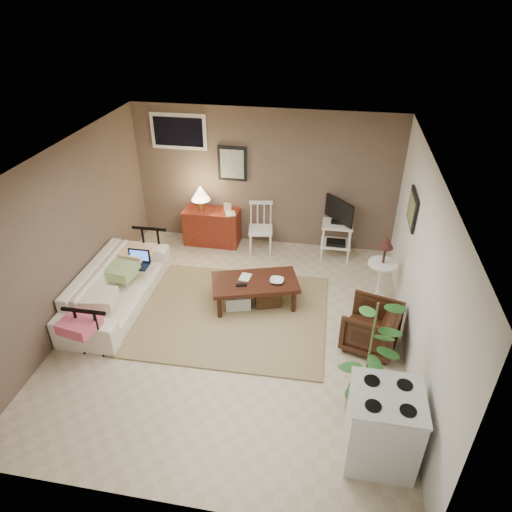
% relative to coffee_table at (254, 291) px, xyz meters
% --- Properties ---
extents(floor, '(5.00, 5.00, 0.00)m').
position_rel_coffee_table_xyz_m(floor, '(-0.17, -0.57, -0.26)').
color(floor, '#C1B293').
rests_on(floor, ground).
extents(art_back, '(0.50, 0.03, 0.60)m').
position_rel_coffee_table_xyz_m(art_back, '(-0.72, 1.91, 1.19)').
color(art_back, black).
extents(art_right, '(0.03, 0.60, 0.45)m').
position_rel_coffee_table_xyz_m(art_right, '(2.05, 0.48, 1.26)').
color(art_right, black).
extents(window, '(0.96, 0.03, 0.60)m').
position_rel_coffee_table_xyz_m(window, '(-1.62, 1.91, 1.69)').
color(window, white).
extents(rug, '(2.81, 2.27, 0.03)m').
position_rel_coffee_table_xyz_m(rug, '(-0.32, -0.28, -0.25)').
color(rug, '#998759').
rests_on(rug, floor).
extents(coffee_table, '(1.36, 0.97, 0.46)m').
position_rel_coffee_table_xyz_m(coffee_table, '(0.00, 0.00, 0.00)').
color(coffee_table, '#35160E').
rests_on(coffee_table, floor).
extents(sofa, '(0.64, 2.17, 0.85)m').
position_rel_coffee_table_xyz_m(sofa, '(-1.97, -0.32, 0.17)').
color(sofa, white).
rests_on(sofa, floor).
extents(sofa_pillows, '(0.42, 2.07, 0.15)m').
position_rel_coffee_table_xyz_m(sofa_pillows, '(-1.92, -0.57, 0.26)').
color(sofa_pillows, beige).
rests_on(sofa_pillows, sofa).
extents(sofa_end_rails, '(0.59, 2.17, 0.73)m').
position_rel_coffee_table_xyz_m(sofa_end_rails, '(-1.85, -0.32, 0.11)').
color(sofa_end_rails, black).
rests_on(sofa_end_rails, floor).
extents(laptop, '(0.33, 0.24, 0.23)m').
position_rel_coffee_table_xyz_m(laptop, '(-1.76, 0.06, 0.29)').
color(laptop, black).
rests_on(laptop, sofa).
extents(red_console, '(0.97, 0.43, 1.12)m').
position_rel_coffee_table_xyz_m(red_console, '(-1.09, 1.69, 0.13)').
color(red_console, maroon).
rests_on(red_console, floor).
extents(spindle_chair, '(0.45, 0.45, 0.88)m').
position_rel_coffee_table_xyz_m(spindle_chair, '(-0.17, 1.57, 0.16)').
color(spindle_chair, white).
rests_on(spindle_chair, floor).
extents(tv_stand, '(0.50, 0.50, 1.07)m').
position_rel_coffee_table_xyz_m(tv_stand, '(1.12, 1.59, 0.31)').
color(tv_stand, white).
rests_on(tv_stand, floor).
extents(side_table, '(0.41, 0.41, 1.11)m').
position_rel_coffee_table_xyz_m(side_table, '(1.79, 0.44, 0.43)').
color(side_table, white).
rests_on(side_table, floor).
extents(armchair, '(0.77, 0.80, 0.68)m').
position_rel_coffee_table_xyz_m(armchair, '(1.63, -0.57, 0.08)').
color(armchair, black).
rests_on(armchair, floor).
extents(potted_plant, '(0.38, 0.38, 1.51)m').
position_rel_coffee_table_xyz_m(potted_plant, '(1.51, -1.65, 0.55)').
color(potted_plant, '#A18D80').
rests_on(potted_plant, floor).
extents(stove, '(0.68, 0.63, 0.89)m').
position_rel_coffee_table_xyz_m(stove, '(1.67, -2.22, 0.18)').
color(stove, silver).
rests_on(stove, floor).
extents(bowl, '(0.20, 0.05, 0.20)m').
position_rel_coffee_table_xyz_m(bowl, '(0.32, 0.02, 0.28)').
color(bowl, '#35160E').
rests_on(bowl, coffee_table).
extents(book_table, '(0.15, 0.03, 0.21)m').
position_rel_coffee_table_xyz_m(book_table, '(-0.22, 0.06, 0.28)').
color(book_table, '#35160E').
rests_on(book_table, coffee_table).
extents(book_console, '(0.16, 0.07, 0.22)m').
position_rel_coffee_table_xyz_m(book_console, '(-0.79, 1.59, 0.50)').
color(book_console, '#35160E').
rests_on(book_console, red_console).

